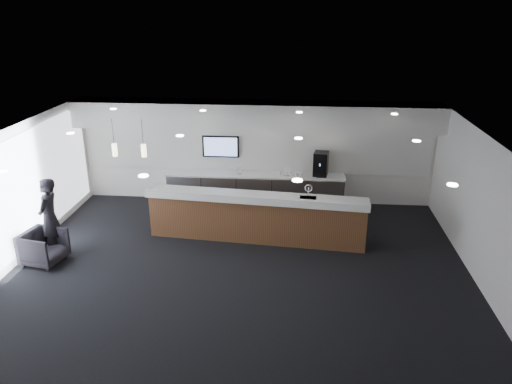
# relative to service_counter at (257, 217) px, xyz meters

# --- Properties ---
(ground) EXTENTS (10.00, 10.00, 0.00)m
(ground) POSITION_rel_service_counter_xyz_m (-0.24, -1.48, -0.57)
(ground) COLOR black
(ground) RESTS_ON ground
(ceiling) EXTENTS (10.00, 8.00, 0.02)m
(ceiling) POSITION_rel_service_counter_xyz_m (-0.24, -1.48, 2.43)
(ceiling) COLOR black
(ceiling) RESTS_ON back_wall
(back_wall) EXTENTS (10.00, 0.02, 3.00)m
(back_wall) POSITION_rel_service_counter_xyz_m (-0.24, 2.52, 0.93)
(back_wall) COLOR white
(back_wall) RESTS_ON ground
(left_wall) EXTENTS (0.02, 8.00, 3.00)m
(left_wall) POSITION_rel_service_counter_xyz_m (-5.24, -1.48, 0.93)
(left_wall) COLOR white
(left_wall) RESTS_ON ground
(right_wall) EXTENTS (0.02, 8.00, 3.00)m
(right_wall) POSITION_rel_service_counter_xyz_m (4.76, -1.48, 0.93)
(right_wall) COLOR white
(right_wall) RESTS_ON ground
(soffit_bulkhead) EXTENTS (10.00, 0.90, 0.70)m
(soffit_bulkhead) POSITION_rel_service_counter_xyz_m (-0.24, 2.07, 2.08)
(soffit_bulkhead) COLOR silver
(soffit_bulkhead) RESTS_ON back_wall
(alcove_panel) EXTENTS (9.80, 0.06, 1.40)m
(alcove_panel) POSITION_rel_service_counter_xyz_m (-0.24, 2.49, 1.03)
(alcove_panel) COLOR silver
(alcove_panel) RESTS_ON back_wall
(window_blinds_wall) EXTENTS (0.04, 7.36, 2.55)m
(window_blinds_wall) POSITION_rel_service_counter_xyz_m (-5.20, -1.48, 0.93)
(window_blinds_wall) COLOR #A6B2C8
(window_blinds_wall) RESTS_ON left_wall
(back_credenza) EXTENTS (5.06, 0.66, 0.95)m
(back_credenza) POSITION_rel_service_counter_xyz_m (-0.24, 2.16, -0.10)
(back_credenza) COLOR gray
(back_credenza) RESTS_ON ground
(wall_tv) EXTENTS (1.05, 0.08, 0.62)m
(wall_tv) POSITION_rel_service_counter_xyz_m (-1.24, 2.43, 1.08)
(wall_tv) COLOR black
(wall_tv) RESTS_ON back_wall
(pendant_left) EXTENTS (0.12, 0.12, 0.30)m
(pendant_left) POSITION_rel_service_counter_xyz_m (-2.64, -0.68, 1.68)
(pendant_left) COLOR #FFF1C6
(pendant_left) RESTS_ON ceiling
(pendant_right) EXTENTS (0.12, 0.12, 0.30)m
(pendant_right) POSITION_rel_service_counter_xyz_m (-3.34, -0.68, 1.68)
(pendant_right) COLOR #FFF1C6
(pendant_right) RESTS_ON ceiling
(ceiling_can_lights) EXTENTS (7.00, 5.00, 0.02)m
(ceiling_can_lights) POSITION_rel_service_counter_xyz_m (-0.24, -1.48, 2.40)
(ceiling_can_lights) COLOR white
(ceiling_can_lights) RESTS_ON ceiling
(service_counter) EXTENTS (5.41, 1.37, 1.49)m
(service_counter) POSITION_rel_service_counter_xyz_m (0.00, 0.00, 0.00)
(service_counter) COLOR brown
(service_counter) RESTS_ON ground
(coffee_machine) EXTENTS (0.45, 0.54, 0.67)m
(coffee_machine) POSITION_rel_service_counter_xyz_m (1.60, 2.20, 0.71)
(coffee_machine) COLOR black
(coffee_machine) RESTS_ON back_credenza
(info_sign_left) EXTENTS (0.16, 0.07, 0.23)m
(info_sign_left) POSITION_rel_service_counter_xyz_m (-0.69, 2.10, 0.49)
(info_sign_left) COLOR white
(info_sign_left) RESTS_ON back_credenza
(info_sign_right) EXTENTS (0.18, 0.05, 0.24)m
(info_sign_right) POSITION_rel_service_counter_xyz_m (0.67, 2.09, 0.50)
(info_sign_right) COLOR white
(info_sign_right) RESTS_ON back_credenza
(armchair) EXTENTS (0.98, 0.96, 0.77)m
(armchair) POSITION_rel_service_counter_xyz_m (-4.64, -1.66, -0.19)
(armchair) COLOR black
(armchair) RESTS_ON ground
(lounge_guest) EXTENTS (0.46, 0.69, 1.86)m
(lounge_guest) POSITION_rel_service_counter_xyz_m (-4.62, -1.24, 0.35)
(lounge_guest) COLOR black
(lounge_guest) RESTS_ON ground
(cup_0) EXTENTS (0.10, 0.10, 0.09)m
(cup_0) POSITION_rel_service_counter_xyz_m (1.07, 2.08, 0.42)
(cup_0) COLOR white
(cup_0) RESTS_ON back_credenza
(cup_1) EXTENTS (0.13, 0.13, 0.09)m
(cup_1) POSITION_rel_service_counter_xyz_m (0.93, 2.08, 0.42)
(cup_1) COLOR white
(cup_1) RESTS_ON back_credenza
(cup_2) EXTENTS (0.12, 0.12, 0.09)m
(cup_2) POSITION_rel_service_counter_xyz_m (0.79, 2.08, 0.42)
(cup_2) COLOR white
(cup_2) RESTS_ON back_credenza
(cup_3) EXTENTS (0.12, 0.12, 0.09)m
(cup_3) POSITION_rel_service_counter_xyz_m (0.65, 2.08, 0.42)
(cup_3) COLOR white
(cup_3) RESTS_ON back_credenza
(cup_4) EXTENTS (0.13, 0.13, 0.09)m
(cup_4) POSITION_rel_service_counter_xyz_m (0.51, 2.08, 0.42)
(cup_4) COLOR white
(cup_4) RESTS_ON back_credenza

